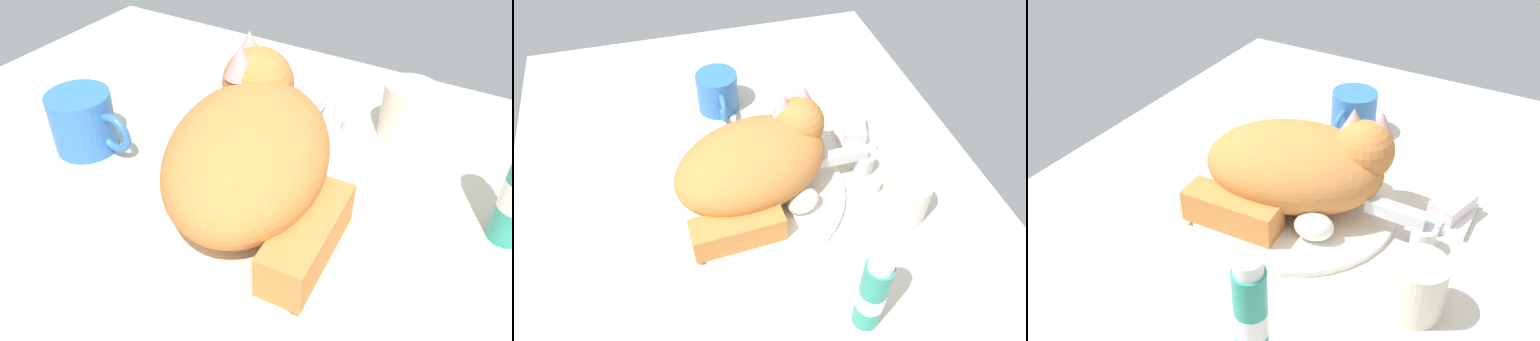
{
  "view_description": "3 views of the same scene",
  "coord_description": "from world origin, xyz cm",
  "views": [
    {
      "loc": [
        23.79,
        -38.36,
        40.65
      ],
      "look_at": [
        0.68,
        0.53,
        4.87
      ],
      "focal_mm": 36.0,
      "sensor_mm": 36.0,
      "label": 1
    },
    {
      "loc": [
        53.41,
        -11.37,
        63.17
      ],
      "look_at": [
        0.98,
        2.83,
        5.84
      ],
      "focal_mm": 33.58,
      "sensor_mm": 36.0,
      "label": 2
    },
    {
      "loc": [
        59.7,
        32.7,
        53.82
      ],
      "look_at": [
        2.19,
        -0.5,
        7.44
      ],
      "focal_mm": 39.09,
      "sensor_mm": 36.0,
      "label": 3
    }
  ],
  "objects": [
    {
      "name": "faucet",
      "position": [
        0.0,
        19.16,
        2.57
      ],
      "size": [
        11.83,
        10.46,
        5.85
      ],
      "color": "silver",
      "rests_on": "ground_plane"
    },
    {
      "name": "toothpaste_bottle",
      "position": [
        26.88,
        9.63,
        7.14
      ],
      "size": [
        3.84,
        3.84,
        15.25
      ],
      "color": "teal",
      "rests_on": "ground_plane"
    },
    {
      "name": "sink_basin",
      "position": [
        0.0,
        0.0,
        0.52
      ],
      "size": [
        31.95,
        31.95,
        1.04
      ],
      "primitive_type": "cylinder",
      "color": "white",
      "rests_on": "ground_plane"
    },
    {
      "name": "cat",
      "position": [
        -0.0,
        1.02,
        7.4
      ],
      "size": [
        24.91,
        30.56,
        15.2
      ],
      "color": "#D17F3D",
      "rests_on": "sink_basin"
    },
    {
      "name": "soap_dish",
      "position": [
        -8.74,
        22.01,
        0.6
      ],
      "size": [
        9.0,
        6.4,
        1.2
      ],
      "primitive_type": "cube",
      "color": "white",
      "rests_on": "ground_plane"
    },
    {
      "name": "ground_plane",
      "position": [
        0.0,
        0.0,
        -1.5
      ],
      "size": [
        110.0,
        82.5,
        3.0
      ],
      "primitive_type": "cube",
      "color": "beige"
    },
    {
      "name": "rinse_cup",
      "position": [
        11.0,
        23.11,
        3.94
      ],
      "size": [
        6.95,
        6.95,
        7.88
      ],
      "color": "silver",
      "rests_on": "ground_plane"
    },
    {
      "name": "soap_bar",
      "position": [
        -8.74,
        22.01,
        2.43
      ],
      "size": [
        7.98,
        6.03,
        2.47
      ],
      "primitive_type": "cube",
      "rotation": [
        0.0,
        0.0,
        -0.29
      ],
      "color": "silver",
      "rests_on": "soap_dish"
    },
    {
      "name": "coffee_mug",
      "position": [
        -24.4,
        -1.21,
        4.02
      ],
      "size": [
        12.21,
        8.26,
        8.04
      ],
      "color": "#3372C6",
      "rests_on": "ground_plane"
    }
  ]
}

